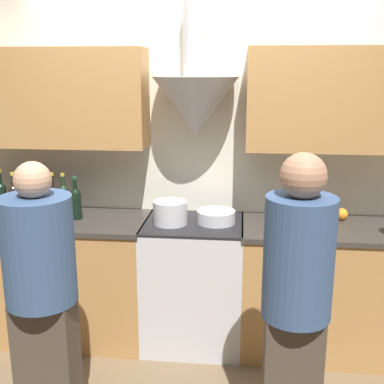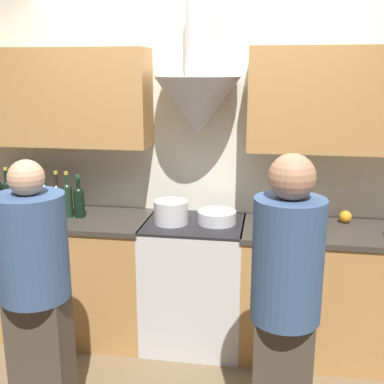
{
  "view_description": "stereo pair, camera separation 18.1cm",
  "coord_description": "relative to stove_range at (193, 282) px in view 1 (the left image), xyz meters",
  "views": [
    {
      "loc": [
        0.33,
        -2.94,
        2.0
      ],
      "look_at": [
        0.0,
        0.22,
        1.19
      ],
      "focal_mm": 45.0,
      "sensor_mm": 36.0,
      "label": 1
    },
    {
      "loc": [
        0.51,
        -2.91,
        2.0
      ],
      "look_at": [
        0.0,
        0.22,
        1.19
      ],
      "focal_mm": 45.0,
      "sensor_mm": 36.0,
      "label": 2
    }
  ],
  "objects": [
    {
      "name": "wine_bottle_5",
      "position": [
        -1.13,
        0.01,
        0.6
      ],
      "size": [
        0.07,
        0.07,
        0.34
      ],
      "color": "black",
      "rests_on": "counter_left"
    },
    {
      "name": "wine_bottle_4",
      "position": [
        -1.22,
        0.01,
        0.61
      ],
      "size": [
        0.07,
        0.07,
        0.34
      ],
      "color": "black",
      "rests_on": "counter_left"
    },
    {
      "name": "stock_pot",
      "position": [
        -0.16,
        -0.04,
        0.55
      ],
      "size": [
        0.24,
        0.24,
        0.16
      ],
      "color": "silver",
      "rests_on": "stove_range"
    },
    {
      "name": "wine_bottle_3",
      "position": [
        -1.32,
        -0.01,
        0.6
      ],
      "size": [
        0.08,
        0.08,
        0.34
      ],
      "color": "black",
      "rests_on": "counter_left"
    },
    {
      "name": "wine_bottle_2",
      "position": [
        -1.42,
        -0.01,
        0.61
      ],
      "size": [
        0.08,
        0.08,
        0.36
      ],
      "color": "black",
      "rests_on": "counter_left"
    },
    {
      "name": "counter_left",
      "position": [
        -1.02,
        -0.0,
        -0.0
      ],
      "size": [
        1.36,
        0.62,
        0.94
      ],
      "color": "#B27F47",
      "rests_on": "ground_plane"
    },
    {
      "name": "wine_bottle_6",
      "position": [
        -1.02,
        -0.01,
        0.6
      ],
      "size": [
        0.07,
        0.07,
        0.34
      ],
      "color": "black",
      "rests_on": "counter_left"
    },
    {
      "name": "person_foreground_left",
      "position": [
        -0.7,
        -1.03,
        0.38
      ],
      "size": [
        0.37,
        0.37,
        1.56
      ],
      "color": "#473D33",
      "rests_on": "ground_plane"
    },
    {
      "name": "wall_back",
      "position": [
        -0.03,
        0.26,
        1.0
      ],
      "size": [
        8.4,
        0.6,
        2.6
      ],
      "color": "silver",
      "rests_on": "ground_plane"
    },
    {
      "name": "orange_fruit",
      "position": [
        1.06,
        0.17,
        0.51
      ],
      "size": [
        0.09,
        0.09,
        0.09
      ],
      "color": "orange",
      "rests_on": "counter_right"
    },
    {
      "name": "ground_plane",
      "position": [
        0.0,
        -0.32,
        -0.47
      ],
      "size": [
        12.0,
        12.0,
        0.0
      ],
      "primitive_type": "plane",
      "color": "brown"
    },
    {
      "name": "stove_range",
      "position": [
        0.0,
        0.0,
        0.0
      ],
      "size": [
        0.71,
        0.6,
        0.94
      ],
      "color": "silver",
      "rests_on": "ground_plane"
    },
    {
      "name": "person_foreground_right",
      "position": [
        0.62,
        -1.05,
        0.43
      ],
      "size": [
        0.34,
        0.34,
        1.63
      ],
      "color": "#473D33",
      "rests_on": "ground_plane"
    },
    {
      "name": "counter_right",
      "position": [
        0.95,
        -0.0,
        -0.0
      ],
      "size": [
        1.21,
        0.62,
        0.94
      ],
      "color": "#B27F47",
      "rests_on": "ground_plane"
    },
    {
      "name": "wine_bottle_7",
      "position": [
        -0.94,
        -0.01,
        0.61
      ],
      "size": [
        0.07,
        0.07,
        0.34
      ],
      "color": "black",
      "rests_on": "counter_left"
    },
    {
      "name": "wine_bottle_8",
      "position": [
        -0.86,
        -0.0,
        0.59
      ],
      "size": [
        0.08,
        0.08,
        0.32
      ],
      "color": "black",
      "rests_on": "counter_left"
    },
    {
      "name": "mixing_bowl",
      "position": [
        0.16,
        0.01,
        0.51
      ],
      "size": [
        0.27,
        0.27,
        0.09
      ],
      "color": "silver",
      "rests_on": "stove_range"
    }
  ]
}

